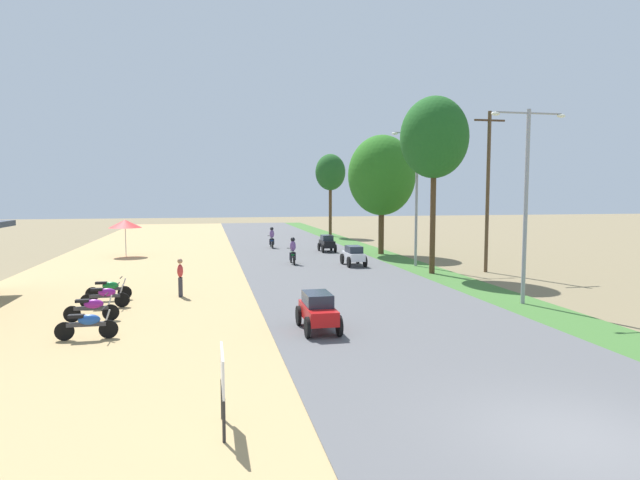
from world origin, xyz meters
name	(u,v)px	position (x,y,z in m)	size (l,w,h in m)	color
ground_plane	(578,443)	(0.00, 0.00, 0.00)	(180.00, 180.00, 0.00)	#7A6B4C
road_strip	(578,441)	(0.00, 0.00, 0.04)	(9.00, 140.00, 0.08)	#565659
parked_motorbike_nearest	(87,323)	(-9.95, 8.83, 0.55)	(1.80, 0.54, 0.94)	black
parked_motorbike_second	(92,307)	(-10.28, 11.23, 0.55)	(1.80, 0.54, 0.94)	black
parked_motorbike_third	(106,295)	(-10.23, 13.42, 0.55)	(1.80, 0.54, 0.94)	black
parked_motorbike_fourth	(109,288)	(-10.35, 14.99, 0.55)	(1.80, 0.54, 0.94)	black
street_signboard	(223,375)	(-6.16, 1.70, 1.11)	(0.06, 1.30, 1.50)	#262628
vendor_umbrella	(125,224)	(-11.92, 30.89, 2.31)	(2.20, 2.20, 2.52)	#99999E
pedestrian_on_shoulder	(180,275)	(-7.55, 15.17, 0.96)	(0.30, 0.40, 1.62)	#33333D
median_tree_nearest	(434,138)	(5.53, 19.20, 7.33)	(3.63, 3.63, 9.48)	#4C351E
median_tree_second	(382,175)	(5.75, 28.71, 5.65)	(4.77, 4.77, 8.43)	#4C351E
median_tree_third	(330,173)	(5.73, 44.95, 6.42)	(3.00, 3.00, 8.22)	#4C351E
streetlamp_near	(526,193)	(5.80, 10.95, 4.44)	(3.16, 0.20, 7.58)	gray
streetlamp_mid	(417,189)	(5.80, 22.26, 4.67)	(3.16, 0.20, 8.03)	gray
utility_pole_near	(488,189)	(8.85, 19.43, 4.63)	(1.80, 0.20, 8.88)	brown
car_sedan_red	(318,310)	(-3.00, 8.43, 0.74)	(1.10, 2.26, 1.19)	red
car_sedan_white	(353,255)	(2.14, 22.97, 0.74)	(1.10, 2.26, 1.19)	silver
car_hatchback_black	(327,243)	(2.26, 30.84, 0.75)	(1.04, 2.00, 1.23)	black
motorbike_foreground_rider	(293,251)	(-1.32, 24.41, 0.86)	(0.54, 1.80, 1.66)	black
motorbike_ahead_second	(272,238)	(-1.43, 34.38, 0.86)	(0.54, 1.80, 1.66)	black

